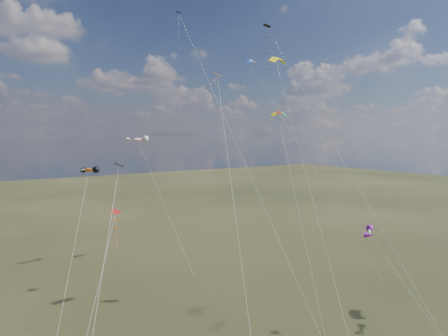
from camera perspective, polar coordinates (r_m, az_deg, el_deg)
diamond_black_high at (r=57.86m, az=7.45°, el=14.74°), size 7.72×23.51×38.45m
diamond_navy_tall at (r=54.55m, az=-5.02°, el=16.25°), size 4.17×25.44×39.44m
diamond_black_mid at (r=38.17m, az=-15.97°, el=-7.54°), size 8.33×11.46×20.27m
diamond_red_low at (r=43.83m, az=-15.41°, el=-9.48°), size 8.32×9.91×15.08m
diamond_orange_center at (r=39.09m, az=0.63°, el=1.03°), size 6.77×16.31×29.79m
parafoil_yellow at (r=54.61m, az=7.77°, el=15.14°), size 10.96×22.99×33.70m
parafoil_blue_white at (r=75.16m, az=4.09°, el=14.83°), size 9.69×23.63×36.95m
parafoil_tricolor at (r=53.84m, az=7.93°, el=7.65°), size 6.25×14.61×26.45m
novelty_orange_black at (r=55.35m, az=-18.81°, el=-0.36°), size 8.54×12.64×18.87m
novelty_white_purple at (r=45.63m, az=20.08°, el=-8.58°), size 5.16×9.83×13.18m
novelty_redwhite_stripe at (r=72.31m, az=-12.21°, el=3.97°), size 6.00×13.88×22.76m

